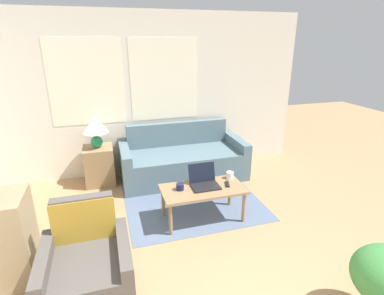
# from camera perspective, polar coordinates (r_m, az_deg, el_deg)

# --- Properties ---
(wall_back) EXTENTS (5.81, 0.06, 2.60)m
(wall_back) POSITION_cam_1_polar(r_m,az_deg,el_deg) (4.99, -11.34, 9.61)
(wall_back) COLOR silver
(wall_back) RESTS_ON ground_plane
(rug) EXTENTS (1.85, 1.93, 0.01)m
(rug) POSITION_cam_1_polar(r_m,az_deg,el_deg) (4.46, -0.56, -9.10)
(rug) COLOR slate
(rug) RESTS_ON ground_plane
(couch) EXTENTS (2.00, 0.88, 0.85)m
(couch) POSITION_cam_1_polar(r_m,az_deg,el_deg) (4.96, -1.78, -2.53)
(couch) COLOR slate
(couch) RESTS_ON ground_plane
(armchair) EXTENTS (0.73, 0.73, 0.87)m
(armchair) POSITION_cam_1_polar(r_m,az_deg,el_deg) (2.94, -19.13, -21.53)
(armchair) COLOR #514C47
(armchair) RESTS_ON ground_plane
(side_table) EXTENTS (0.44, 0.44, 0.60)m
(side_table) POSITION_cam_1_polar(r_m,az_deg,el_deg) (4.93, -17.21, -3.26)
(side_table) COLOR #937551
(side_table) RESTS_ON ground_plane
(table_lamp) EXTENTS (0.39, 0.39, 0.48)m
(table_lamp) POSITION_cam_1_polar(r_m,az_deg,el_deg) (4.73, -17.97, 3.68)
(table_lamp) COLOR #1E8451
(table_lamp) RESTS_ON side_table
(coffee_table) EXTENTS (1.03, 0.53, 0.44)m
(coffee_table) POSITION_cam_1_polar(r_m,az_deg,el_deg) (3.76, 2.08, -8.39)
(coffee_table) COLOR #8E704C
(coffee_table) RESTS_ON ground_plane
(laptop) EXTENTS (0.34, 0.31, 0.26)m
(laptop) POSITION_cam_1_polar(r_m,az_deg,el_deg) (3.77, 2.31, -6.43)
(laptop) COLOR black
(laptop) RESTS_ON coffee_table
(cup_navy) EXTENTS (0.09, 0.09, 0.08)m
(cup_navy) POSITION_cam_1_polar(r_m,az_deg,el_deg) (3.68, -2.29, -7.50)
(cup_navy) COLOR #191E4C
(cup_navy) RESTS_ON coffee_table
(cup_yellow) EXTENTS (0.09, 0.09, 0.09)m
(cup_yellow) POSITION_cam_1_polar(r_m,az_deg,el_deg) (3.99, 7.23, -5.25)
(cup_yellow) COLOR white
(cup_yellow) RESTS_ON coffee_table
(tv_remote) EXTENTS (0.09, 0.16, 0.02)m
(tv_remote) POSITION_cam_1_polar(r_m,az_deg,el_deg) (3.83, 6.74, -6.93)
(tv_remote) COLOR black
(tv_remote) RESTS_ON coffee_table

